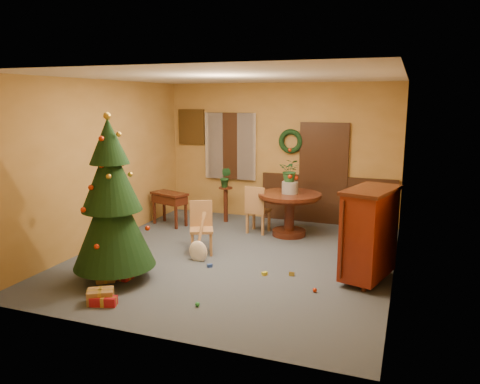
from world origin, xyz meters
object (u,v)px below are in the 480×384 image
at_px(chair_near, 201,225).
at_px(writing_desk, 170,201).
at_px(christmas_tree, 112,203).
at_px(sideboard, 369,232).
at_px(dining_table, 289,206).

height_order(chair_near, writing_desk, chair_near).
distance_m(chair_near, writing_desk, 1.92).
distance_m(christmas_tree, sideboard, 3.65).
height_order(christmas_tree, writing_desk, christmas_tree).
xyz_separation_m(dining_table, writing_desk, (-2.50, -0.12, -0.06)).
height_order(dining_table, christmas_tree, christmas_tree).
distance_m(dining_table, sideboard, 2.44).
height_order(dining_table, chair_near, chair_near).
bearing_deg(sideboard, writing_desk, 157.67).
height_order(dining_table, sideboard, sideboard).
relative_size(dining_table, writing_desk, 1.40).
bearing_deg(chair_near, dining_table, 52.39).
bearing_deg(chair_near, writing_desk, 134.65).
bearing_deg(chair_near, christmas_tree, -112.91).
relative_size(christmas_tree, writing_desk, 2.81).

